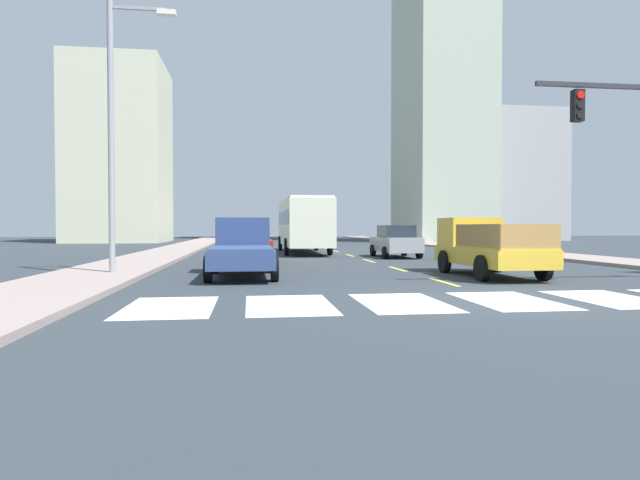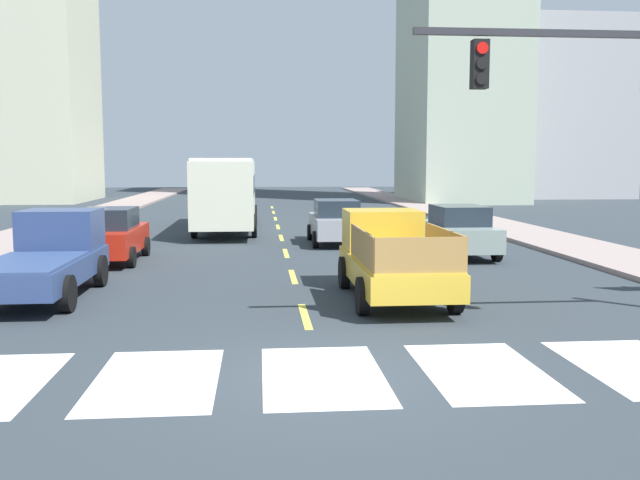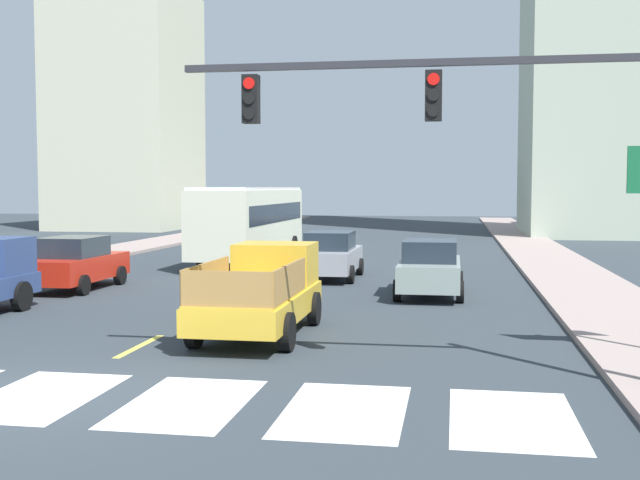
{
  "view_description": "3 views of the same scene",
  "coord_description": "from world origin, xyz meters",
  "px_view_note": "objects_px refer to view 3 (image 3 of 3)",
  "views": [
    {
      "loc": [
        -5.69,
        -11.15,
        1.64
      ],
      "look_at": [
        -2.65,
        11.96,
        1.06
      ],
      "focal_mm": 29.96,
      "sensor_mm": 36.0,
      "label": 1
    },
    {
      "loc": [
        -0.93,
        -10.01,
        3.15
      ],
      "look_at": [
        0.67,
        8.06,
        1.12
      ],
      "focal_mm": 39.0,
      "sensor_mm": 36.0,
      "label": 2
    },
    {
      "loc": [
        6.46,
        -11.45,
        3.32
      ],
      "look_at": [
        2.14,
        13.89,
        1.6
      ],
      "focal_mm": 44.36,
      "sensor_mm": 36.0,
      "label": 3
    }
  ],
  "objects_px": {
    "city_bus": "(250,218)",
    "sedan_near_right": "(331,255)",
    "pickup_stakebed": "(263,292)",
    "sedan_far": "(430,268)",
    "sedan_near_left": "(76,263)",
    "traffic_signal_gantry": "(497,136)"
  },
  "relations": [
    {
      "from": "city_bus",
      "to": "sedan_near_right",
      "type": "relative_size",
      "value": 2.45
    },
    {
      "from": "pickup_stakebed",
      "to": "sedan_far",
      "type": "height_order",
      "value": "pickup_stakebed"
    },
    {
      "from": "sedan_near_right",
      "to": "sedan_far",
      "type": "height_order",
      "value": "same"
    },
    {
      "from": "pickup_stakebed",
      "to": "city_bus",
      "type": "xyz_separation_m",
      "value": [
        -4.55,
        16.2,
        1.02
      ]
    },
    {
      "from": "city_bus",
      "to": "sedan_far",
      "type": "relative_size",
      "value": 2.45
    },
    {
      "from": "pickup_stakebed",
      "to": "sedan_near_right",
      "type": "bearing_deg",
      "value": 88.78
    },
    {
      "from": "sedan_near_right",
      "to": "sedan_far",
      "type": "distance_m",
      "value": 5.42
    },
    {
      "from": "pickup_stakebed",
      "to": "sedan_near_right",
      "type": "xyz_separation_m",
      "value": [
        -0.12,
        10.7,
        -0.08
      ]
    },
    {
      "from": "pickup_stakebed",
      "to": "sedan_far",
      "type": "relative_size",
      "value": 1.18
    },
    {
      "from": "pickup_stakebed",
      "to": "sedan_near_left",
      "type": "height_order",
      "value": "pickup_stakebed"
    },
    {
      "from": "sedan_near_left",
      "to": "sedan_far",
      "type": "distance_m",
      "value": 11.41
    },
    {
      "from": "pickup_stakebed",
      "to": "traffic_signal_gantry",
      "type": "bearing_deg",
      "value": -40.3
    },
    {
      "from": "sedan_near_left",
      "to": "sedan_near_right",
      "type": "height_order",
      "value": "same"
    },
    {
      "from": "traffic_signal_gantry",
      "to": "sedan_near_right",
      "type": "bearing_deg",
      "value": 109.16
    },
    {
      "from": "sedan_near_left",
      "to": "traffic_signal_gantry",
      "type": "relative_size",
      "value": 0.55
    },
    {
      "from": "sedan_near_right",
      "to": "traffic_signal_gantry",
      "type": "bearing_deg",
      "value": -68.71
    },
    {
      "from": "sedan_near_left",
      "to": "sedan_far",
      "type": "relative_size",
      "value": 1.0
    },
    {
      "from": "traffic_signal_gantry",
      "to": "pickup_stakebed",
      "type": "bearing_deg",
      "value": 141.56
    },
    {
      "from": "pickup_stakebed",
      "to": "sedan_near_right",
      "type": "height_order",
      "value": "pickup_stakebed"
    },
    {
      "from": "pickup_stakebed",
      "to": "city_bus",
      "type": "relative_size",
      "value": 0.48
    },
    {
      "from": "sedan_far",
      "to": "traffic_signal_gantry",
      "type": "relative_size",
      "value": 0.55
    },
    {
      "from": "traffic_signal_gantry",
      "to": "sedan_far",
      "type": "bearing_deg",
      "value": 97.47
    }
  ]
}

